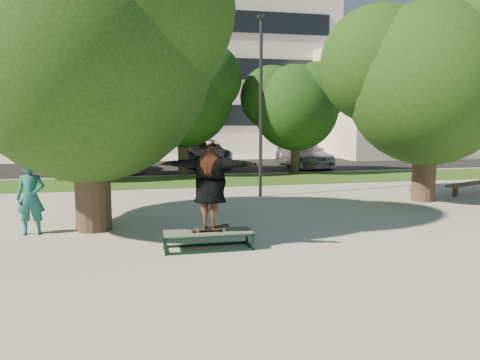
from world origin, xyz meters
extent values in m
plane|color=gray|center=(0.00, 0.00, 0.00)|extent=(120.00, 120.00, 0.00)
cube|color=#1C4814|center=(1.00, 9.50, 0.01)|extent=(30.00, 4.00, 0.02)
cube|color=black|center=(0.00, 16.00, 0.01)|extent=(40.00, 8.00, 0.01)
cylinder|color=#38281E|center=(-4.20, 1.00, 1.60)|extent=(0.84, 0.84, 3.20)
sphere|color=#19340E|center=(-4.20, 1.00, 4.07)|extent=(5.80, 5.80, 5.80)
sphere|color=#19340E|center=(-5.65, 1.87, 4.79)|extent=(4.35, 4.35, 4.35)
sphere|color=#19340E|center=(-2.90, 0.42, 5.08)|extent=(4.06, 4.06, 4.06)
cylinder|color=#38281E|center=(6.00, 3.00, 1.50)|extent=(0.76, 0.76, 3.00)
sphere|color=#19340E|center=(6.00, 3.00, 3.78)|extent=(5.20, 5.20, 5.20)
sphere|color=#19340E|center=(4.70, 3.78, 4.43)|extent=(3.90, 3.90, 3.90)
sphere|color=#19340E|center=(7.17, 2.48, 4.69)|extent=(3.64, 3.64, 3.64)
cylinder|color=#38281E|center=(-6.50, 11.00, 1.40)|extent=(0.44, 0.44, 2.80)
sphere|color=black|center=(-6.50, 11.00, 3.46)|extent=(4.40, 4.40, 4.40)
sphere|color=black|center=(-7.60, 11.66, 4.01)|extent=(3.30, 3.30, 3.30)
sphere|color=black|center=(-5.51, 10.56, 4.23)|extent=(3.08, 3.08, 3.08)
cylinder|color=#38281E|center=(-1.00, 12.00, 1.50)|extent=(0.50, 0.50, 3.00)
sphere|color=black|center=(-1.00, 12.00, 3.72)|extent=(4.80, 4.80, 4.80)
sphere|color=black|center=(-2.20, 12.72, 4.32)|extent=(3.60, 3.60, 3.60)
sphere|color=black|center=(0.08, 11.52, 4.56)|extent=(3.36, 3.36, 3.36)
cylinder|color=#38281E|center=(4.50, 11.50, 1.30)|extent=(0.40, 0.40, 2.60)
sphere|color=black|center=(4.50, 11.50, 3.23)|extent=(4.20, 4.20, 4.20)
sphere|color=black|center=(3.45, 12.13, 3.75)|extent=(3.15, 3.15, 3.15)
sphere|color=black|center=(5.45, 11.08, 3.96)|extent=(2.94, 2.94, 2.94)
cylinder|color=#2D2D30|center=(1.00, 5.00, 3.00)|extent=(0.12, 0.12, 6.00)
cube|color=#2D2D30|center=(1.00, 5.00, 6.05)|extent=(0.25, 0.15, 0.12)
cube|color=silver|center=(-2.00, 32.00, 8.00)|extent=(30.00, 14.00, 16.00)
cube|color=black|center=(-2.00, 24.94, 3.00)|extent=(27.60, 0.12, 1.60)
cube|color=black|center=(-2.00, 24.94, 6.50)|extent=(27.60, 0.12, 1.60)
cube|color=black|center=(-2.00, 24.94, 10.00)|extent=(27.60, 0.12, 1.60)
cube|color=beige|center=(18.00, 22.00, 4.00)|extent=(15.00, 10.00, 8.00)
cube|color=#475147|center=(-1.76, -1.28, 0.36)|extent=(1.80, 0.60, 0.03)
cylinder|color=white|center=(-1.99, -1.36, 0.40)|extent=(0.06, 0.03, 0.06)
cylinder|color=white|center=(-1.99, -1.20, 0.40)|extent=(0.06, 0.03, 0.06)
cylinder|color=white|center=(-1.45, -1.36, 0.40)|extent=(0.06, 0.03, 0.06)
cylinder|color=white|center=(-1.45, -1.20, 0.40)|extent=(0.06, 0.03, 0.06)
cube|color=black|center=(-1.72, -1.28, 0.44)|extent=(0.78, 0.20, 0.10)
imported|color=brown|center=(-1.72, -1.28, 1.29)|extent=(2.12, 1.26, 1.67)
imported|color=#185D5C|center=(-5.56, 0.84, 0.86)|extent=(0.64, 0.43, 1.73)
cube|color=brown|center=(7.59, 3.50, 0.18)|extent=(0.18, 0.18, 0.36)
cube|color=brown|center=(8.50, 3.89, 0.38)|extent=(2.63, 1.39, 0.07)
imported|color=#A0A0A4|center=(-3.77, 14.36, 0.73)|extent=(1.99, 4.39, 1.46)
imported|color=black|center=(-5.00, 14.08, 0.65)|extent=(1.69, 4.02, 1.29)
imported|color=#56555A|center=(0.55, 15.72, 0.77)|extent=(2.69, 5.62, 1.55)
imported|color=#A9A9AE|center=(6.00, 14.42, 0.73)|extent=(2.28, 5.12, 1.46)
camera|label=1|loc=(-3.12, -10.54, 2.63)|focal=35.00mm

